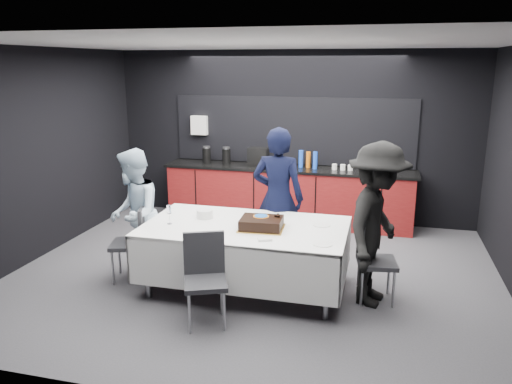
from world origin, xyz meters
TOP-DOWN VIEW (x-y plane):
  - ground at (0.00, 0.00)m, footprint 6.00×6.00m
  - room_shell at (0.00, 0.00)m, footprint 6.04×5.04m
  - kitchenette at (-0.02, 2.22)m, footprint 4.10×0.64m
  - party_table at (0.00, -0.40)m, footprint 2.32×1.32m
  - cake_assembly at (0.21, -0.46)m, footprint 0.52×0.44m
  - plate_stack at (-0.55, -0.24)m, footprint 0.20×0.20m
  - loose_plate_near at (-0.25, -0.84)m, footprint 0.19×0.19m
  - loose_plate_right_a at (0.85, -0.18)m, footprint 0.20×0.20m
  - loose_plate_right_b at (0.94, -0.80)m, footprint 0.21×0.21m
  - loose_plate_far at (0.09, -0.03)m, footprint 0.19×0.19m
  - fork_pile at (0.33, -0.83)m, footprint 0.17×0.14m
  - champagne_flute at (-0.86, -0.56)m, footprint 0.06×0.06m
  - chair_left at (-1.37, -0.47)m, footprint 0.52×0.52m
  - chair_right at (1.41, -0.34)m, footprint 0.48×0.48m
  - chair_near at (-0.19, -1.23)m, footprint 0.55×0.55m
  - person_center at (0.22, 0.37)m, footprint 0.68×0.47m
  - person_left at (-1.42, -0.37)m, footprint 0.84×0.94m
  - person_right at (1.46, -0.38)m, footprint 0.92×1.29m

SIDE VIEW (x-z plane):
  - ground at x=0.00m, z-range 0.00..0.00m
  - chair_left at x=-1.37m, z-range 0.07..1.00m
  - chair_right at x=1.41m, z-range 0.07..1.00m
  - chair_near at x=-0.19m, z-range 0.07..1.00m
  - kitchenette at x=-0.02m, z-range -0.48..1.57m
  - party_table at x=0.00m, z-range 0.25..1.03m
  - loose_plate_near at x=-0.25m, z-range 0.78..0.79m
  - loose_plate_right_a at x=0.85m, z-range 0.78..0.79m
  - loose_plate_right_b at x=0.94m, z-range 0.78..0.79m
  - loose_plate_far at x=0.09m, z-range 0.78..0.79m
  - fork_pile at x=0.33m, z-range 0.78..0.80m
  - person_left at x=-1.42m, z-range 0.00..1.60m
  - plate_stack at x=-0.55m, z-range 0.78..0.88m
  - cake_assembly at x=0.21m, z-range 0.76..0.92m
  - person_right at x=1.46m, z-range 0.00..1.80m
  - person_center at x=0.22m, z-range 0.00..1.82m
  - champagne_flute at x=-0.86m, z-range 0.83..1.05m
  - room_shell at x=0.00m, z-range 0.45..3.27m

